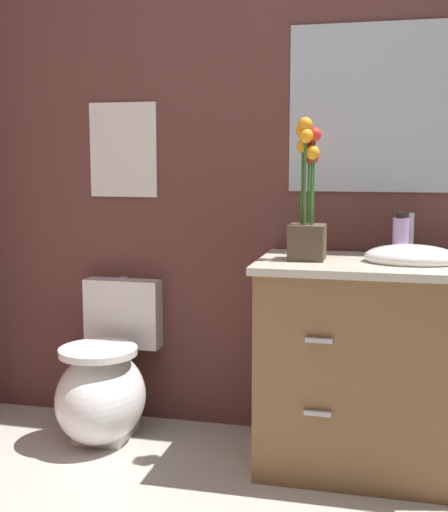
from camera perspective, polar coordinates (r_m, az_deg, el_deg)
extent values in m
cube|color=brown|center=(3.06, 7.00, 8.20)|extent=(4.26, 0.05, 2.50)
ellipsoid|color=white|center=(3.13, -10.15, -11.47)|extent=(0.38, 0.48, 0.40)
cube|color=white|center=(3.21, -9.73, -13.05)|extent=(0.22, 0.26, 0.18)
cube|color=white|center=(3.29, -8.28, -4.65)|extent=(0.36, 0.13, 0.32)
cylinder|color=white|center=(3.05, -10.40, -7.77)|extent=(0.34, 0.34, 0.03)
cylinder|color=#B7B7BC|center=(3.26, -8.33, -1.91)|extent=(0.04, 0.04, 0.02)
cube|color=brown|center=(2.83, 12.46, -9.21)|extent=(0.90, 0.52, 0.81)
cube|color=beige|center=(2.74, 12.73, -0.76)|extent=(0.94, 0.56, 0.03)
ellipsoid|color=white|center=(2.74, 15.26, -0.12)|extent=(0.36, 0.26, 0.10)
cylinder|color=#B7B7BC|center=(2.89, 15.24, 1.70)|extent=(0.02, 0.02, 0.18)
cube|color=#B7B7BC|center=(2.54, 7.88, -6.95)|extent=(0.10, 0.02, 0.02)
cube|color=#B7B7BC|center=(2.62, 7.76, -12.80)|extent=(0.10, 0.02, 0.02)
cube|color=#4C3D2D|center=(2.73, 6.90, 1.14)|extent=(0.14, 0.14, 0.14)
cylinder|color=#386B2D|center=(2.70, 7.43, 6.27)|extent=(0.01, 0.01, 0.35)
sphere|color=red|center=(2.71, 7.50, 9.97)|extent=(0.06, 0.06, 0.06)
cylinder|color=#386B2D|center=(2.72, 7.23, 5.37)|extent=(0.01, 0.01, 0.26)
sphere|color=red|center=(2.72, 7.28, 8.13)|extent=(0.06, 0.06, 0.06)
cylinder|color=#386B2D|center=(2.74, 7.03, 6.07)|extent=(0.01, 0.01, 0.33)
sphere|color=red|center=(2.74, 7.09, 9.49)|extent=(0.06, 0.06, 0.06)
cylinder|color=#386B2D|center=(2.73, 6.58, 5.85)|extent=(0.01, 0.01, 0.31)
sphere|color=orange|center=(2.73, 6.63, 9.06)|extent=(0.06, 0.06, 0.06)
cylinder|color=#386B2D|center=(2.72, 6.49, 6.47)|extent=(0.01, 0.01, 0.37)
sphere|color=orange|center=(2.72, 6.56, 10.33)|extent=(0.06, 0.06, 0.06)
cylinder|color=#386B2D|center=(2.69, 6.69, 6.68)|extent=(0.01, 0.01, 0.39)
sphere|color=orange|center=(2.69, 6.76, 10.79)|extent=(0.06, 0.06, 0.06)
cylinder|color=#386B2D|center=(2.68, 6.76, 6.21)|extent=(0.01, 0.01, 0.34)
sphere|color=orange|center=(2.68, 6.82, 9.88)|extent=(0.06, 0.06, 0.06)
cylinder|color=#386B2D|center=(2.70, 7.29, 5.54)|extent=(0.01, 0.01, 0.28)
sphere|color=orange|center=(2.70, 7.35, 8.51)|extent=(0.06, 0.06, 0.06)
cylinder|color=#B28CBF|center=(2.85, 14.44, 1.45)|extent=(0.07, 0.07, 0.16)
cylinder|color=black|center=(2.85, 14.51, 3.29)|extent=(0.04, 0.04, 0.02)
cube|color=silver|center=(3.24, -8.36, 8.69)|extent=(0.33, 0.01, 0.43)
cube|color=#B2BCC6|center=(3.01, 13.21, 11.86)|extent=(0.80, 0.01, 0.70)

